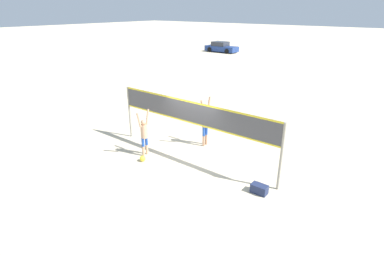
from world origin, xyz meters
name	(u,v)px	position (x,y,z in m)	size (l,w,h in m)	color
ground_plane	(192,158)	(0.00, 0.00, 0.00)	(200.00, 200.00, 0.00)	beige
volleyball_net	(192,116)	(0.00, 0.00, 1.83)	(7.48, 0.09, 2.43)	gray
player_spiker	(144,133)	(-1.73, -0.97, 1.02)	(0.28, 0.68, 1.95)	tan
player_blocker	(205,121)	(-0.31, 1.35, 1.16)	(0.28, 0.71, 2.20)	tan
volleyball	(143,158)	(-1.42, -1.43, 0.12)	(0.24, 0.24, 0.24)	yellow
gear_bag	(259,189)	(3.30, -0.60, 0.15)	(0.55, 0.32, 0.31)	navy
parked_car_near	(221,47)	(-16.17, 27.52, 0.62)	(4.61, 1.94, 1.40)	navy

